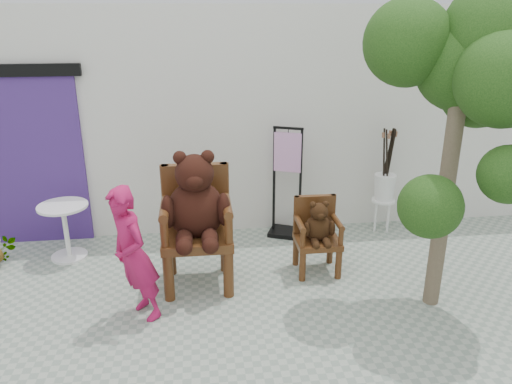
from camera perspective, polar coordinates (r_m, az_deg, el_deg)
ground_plane at (r=4.93m, az=5.71°, el=-16.57°), size 60.00×60.00×0.00m
back_wall at (r=7.15m, az=0.78°, el=8.61°), size 9.00×1.00×3.00m
doorway at (r=6.97m, az=-23.91°, el=3.70°), size 1.40×0.11×2.33m
chair_big at (r=5.43m, az=-6.87°, el=-2.08°), size 0.76×0.83×1.57m
chair_small at (r=5.85m, az=7.03°, el=-4.21°), size 0.51×0.48×0.89m
person at (r=4.99m, az=-13.83°, el=-7.02°), size 0.58×0.62×1.42m
cafe_table at (r=6.58m, az=-20.98°, el=-3.54°), size 0.60×0.60×0.70m
display_stand at (r=6.72m, az=3.54°, el=-0.33°), size 0.55×0.50×1.51m
stool_bucket at (r=7.07m, az=14.48°, el=0.60°), size 0.32×0.32×1.45m
tree at (r=5.07m, az=24.65°, el=12.95°), size 1.78×1.59×3.25m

